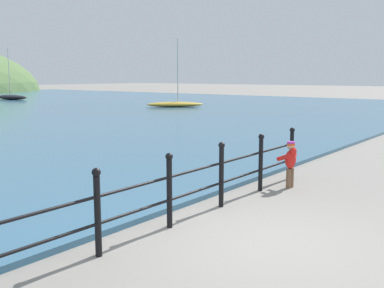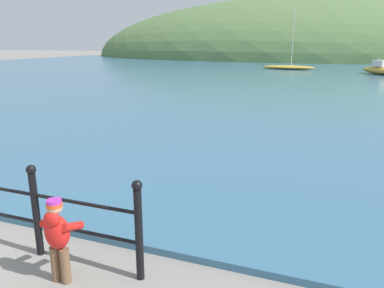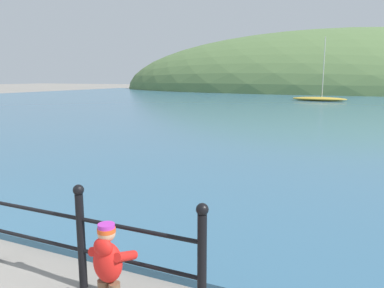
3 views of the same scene
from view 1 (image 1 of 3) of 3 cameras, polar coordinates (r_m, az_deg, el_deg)
name	(u,v)px [view 1 (image 1 of 3)]	position (r m, az deg, el deg)	size (l,w,h in m)	color
ground_plane	(264,242)	(6.75, 9.11, -12.21)	(200.00, 200.00, 0.00)	gray
iron_railing	(169,188)	(7.10, -2.89, -5.62)	(8.84, 0.12, 1.21)	black
child_in_coat	(290,160)	(9.84, 12.38, -2.02)	(0.38, 0.37, 1.00)	brown
boat_white_sailboat	(12,97)	(46.71, -21.91, 5.56)	(1.72, 4.14, 4.87)	black
boat_green_fishing	(175,104)	(33.27, -2.17, 5.11)	(3.76, 3.81, 4.95)	gold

